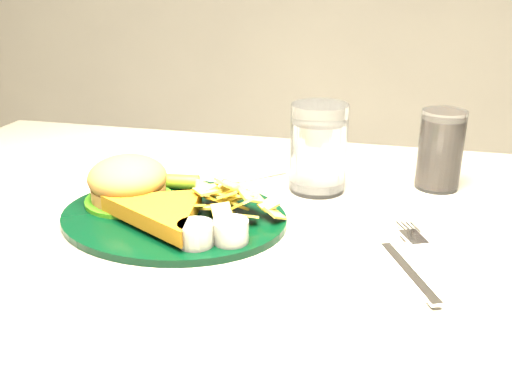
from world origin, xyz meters
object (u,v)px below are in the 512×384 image
fork_napkin (409,267)px  water_glass (318,148)px  dinner_plate (172,197)px  cola_glass (440,150)px

fork_napkin → water_glass: bearing=96.6°
water_glass → fork_napkin: 0.27m
dinner_plate → water_glass: bearing=46.6°
water_glass → cola_glass: size_ratio=1.10×
water_glass → cola_glass: water_glass is taller
dinner_plate → water_glass: size_ratio=2.32×
cola_glass → water_glass: bearing=-163.3°
dinner_plate → water_glass: water_glass is taller
water_glass → cola_glass: bearing=16.7°
dinner_plate → cola_glass: (0.34, 0.21, 0.03)m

